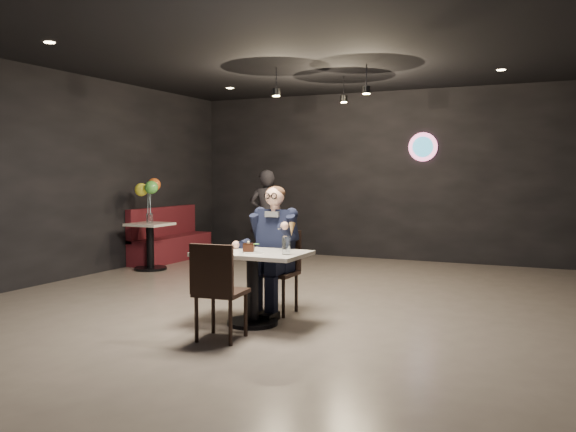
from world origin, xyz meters
The scene contains 17 objects.
floor centered at (0.00, 0.00, 0.00)m, with size 9.00×9.00×0.00m, color slate.
wall_sign centered at (0.80, 4.47, 2.00)m, with size 0.50×0.06×0.50m, color pink, non-canonical shape.
pendant_lights centered at (0.00, 2.00, 2.88)m, with size 1.40×1.20×0.36m, color black.
main_table centered at (0.20, -0.74, 0.38)m, with size 1.10×0.70×0.75m, color white.
chair_far centered at (0.20, -0.19, 0.46)m, with size 0.42×0.46×0.92m, color black.
chair_near centered at (0.20, -1.35, 0.46)m, with size 0.42×0.46×0.92m, color black.
seated_man centered at (0.20, -0.19, 0.72)m, with size 0.60×0.80×1.44m, color black.
dessert_plate centered at (0.26, -0.82, 0.76)m, with size 0.22×0.22×0.01m, color white.
cake_slice centered at (0.22, -0.84, 0.80)m, with size 0.11×0.09×0.08m, color black.
mint_leaf centered at (0.30, -0.84, 0.84)m, with size 0.07×0.04×0.01m, color #34842B.
sundae_glass centered at (0.61, -0.79, 0.84)m, with size 0.08×0.08×0.18m, color silver.
wafer_cone centered at (0.65, -0.76, 1.00)m, with size 0.06×0.06×0.13m, color tan.
booth_bench centered at (-3.25, 2.72, 0.47)m, with size 0.47×1.89×0.95m, color #420E12.
side_table centered at (-2.95, 1.72, 0.37)m, with size 0.60×0.60×0.75m, color white.
balloon_vase centered at (-2.95, 1.72, 0.83)m, with size 0.10×0.10×0.16m, color silver.
balloon_bunch centered at (-2.95, 1.72, 1.21)m, with size 0.38×0.38×0.63m, color #FFF935.
passerby centered at (-1.69, 3.36, 0.80)m, with size 0.59×0.38×1.61m, color black.
Camera 1 is at (3.08, -6.16, 1.54)m, focal length 38.00 mm.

